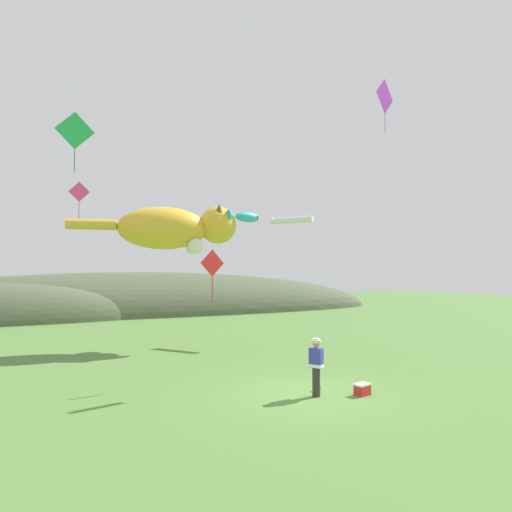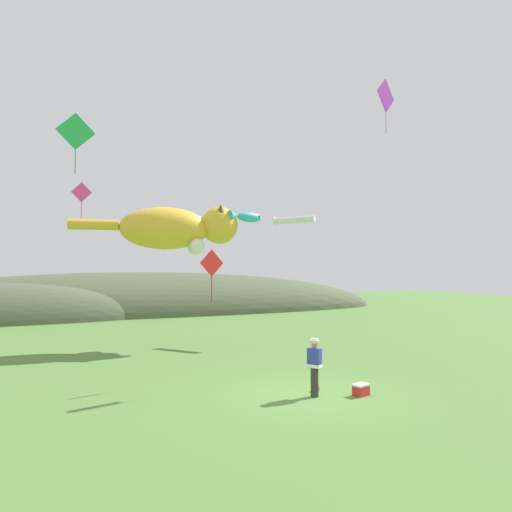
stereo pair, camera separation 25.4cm
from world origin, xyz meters
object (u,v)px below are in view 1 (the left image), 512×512
at_px(picnic_cooler, 362,389).
at_px(kite_tube_streamer, 292,220).
at_px(kite_spool, 317,388).
at_px(kite_fish_windsock, 244,217).
at_px(festival_attendant, 316,365).
at_px(kite_diamond_green, 75,131).
at_px(kite_diamond_pink, 79,192).
at_px(kite_diamond_red, 212,264).
at_px(kite_giant_cat, 175,229).
at_px(kite_diamond_violet, 385,97).

xyz_separation_m(picnic_cooler, kite_tube_streamer, (3.72, 11.20, 6.61)).
xyz_separation_m(kite_spool, kite_fish_windsock, (1.52, 9.57, 6.65)).
height_order(festival_attendant, kite_spool, festival_attendant).
height_order(picnic_cooler, kite_fish_windsock, kite_fish_windsock).
xyz_separation_m(festival_attendant, picnic_cooler, (1.38, -0.46, -0.77)).
xyz_separation_m(festival_attendant, kite_tube_streamer, (5.11, 10.74, 5.84)).
relative_size(kite_fish_windsock, kite_tube_streamer, 0.96).
xyz_separation_m(festival_attendant, kite_diamond_green, (-6.70, 6.27, 8.20)).
relative_size(festival_attendant, kite_fish_windsock, 0.83).
relative_size(picnic_cooler, kite_fish_windsock, 0.26).
relative_size(picnic_cooler, kite_diamond_pink, 0.29).
xyz_separation_m(kite_fish_windsock, kite_diamond_green, (-8.58, -3.80, 2.40)).
height_order(picnic_cooler, kite_diamond_pink, kite_diamond_pink).
height_order(kite_spool, kite_diamond_red, kite_diamond_red).
height_order(festival_attendant, kite_tube_streamer, kite_tube_streamer).
relative_size(festival_attendant, kite_spool, 8.80).
relative_size(festival_attendant, kite_giant_cat, 0.21).
bearing_deg(festival_attendant, kite_diamond_green, 136.90).
relative_size(kite_diamond_red, kite_diamond_violet, 0.78).
xyz_separation_m(kite_giant_cat, kite_fish_windsock, (3.47, -0.96, 0.69)).
xyz_separation_m(kite_spool, kite_diamond_pink, (-6.53, 12.06, 7.76)).
bearing_deg(kite_diamond_violet, kite_diamond_red, 178.76).
height_order(kite_tube_streamer, kite_diamond_pink, kite_diamond_pink).
relative_size(kite_spool, kite_diamond_green, 0.09).
bearing_deg(kite_diamond_violet, kite_giant_cat, 132.91).
bearing_deg(kite_giant_cat, kite_spool, -79.47).
relative_size(kite_diamond_green, kite_diamond_violet, 0.97).
bearing_deg(picnic_cooler, kite_diamond_green, 140.21).
relative_size(festival_attendant, kite_diamond_pink, 0.92).
bearing_deg(kite_tube_streamer, kite_diamond_violet, -86.29).
relative_size(kite_diamond_pink, kite_diamond_violet, 0.80).
height_order(kite_diamond_pink, kite_diamond_violet, kite_diamond_violet).
relative_size(kite_giant_cat, kite_fish_windsock, 3.93).
bearing_deg(kite_diamond_pink, kite_giant_cat, -18.53).
distance_m(kite_diamond_green, kite_diamond_violet, 12.85).
bearing_deg(kite_giant_cat, kite_diamond_pink, 161.47).
distance_m(kite_spool, picnic_cooler, 1.41).
relative_size(kite_giant_cat, kite_diamond_violet, 3.49).
bearing_deg(picnic_cooler, kite_diamond_red, 132.23).
height_order(kite_giant_cat, kite_diamond_green, kite_diamond_green).
distance_m(picnic_cooler, kite_diamond_green, 13.83).
bearing_deg(kite_diamond_pink, kite_diamond_violet, -38.24).
bearing_deg(kite_spool, kite_tube_streamer, 65.09).
bearing_deg(kite_diamond_violet, kite_spool, -151.94).
bearing_deg(kite_diamond_green, kite_giant_cat, 42.99).
distance_m(kite_tube_streamer, kite_diamond_green, 12.85).
distance_m(kite_tube_streamer, kite_diamond_violet, 8.77).
bearing_deg(kite_diamond_green, kite_diamond_red, -31.84).
bearing_deg(kite_giant_cat, kite_tube_streamer, -2.51).
xyz_separation_m(festival_attendant, kite_diamond_pink, (-6.17, 12.56, 6.91)).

